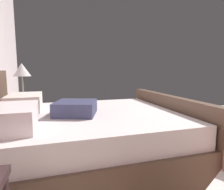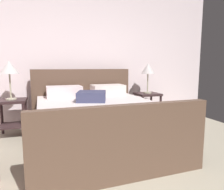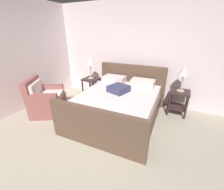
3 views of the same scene
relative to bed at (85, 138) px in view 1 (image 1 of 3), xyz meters
The scene contains 4 objects.
ground_plane 1.86m from the bed, 85.53° to the right, with size 5.06×5.97×0.02m, color #ACA38D.
bed is the anchor object (origin of this frame).
nightstand_right 1.47m from the bed, 33.61° to the left, with size 0.44×0.44×0.60m.
table_lamp_right 1.63m from the bed, 33.61° to the left, with size 0.26×0.26×0.58m.
Camera 1 is at (-2.18, 2.06, 1.09)m, focal length 30.91 mm.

